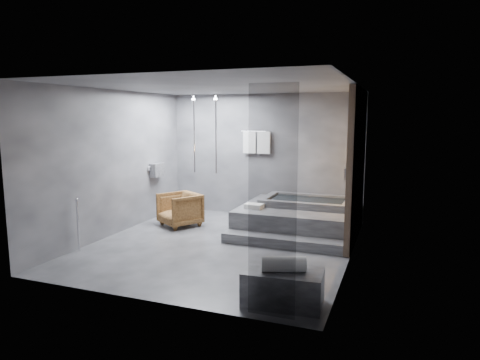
% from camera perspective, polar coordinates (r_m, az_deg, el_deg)
% --- Properties ---
extents(room, '(5.00, 5.04, 2.82)m').
position_cam_1_polar(room, '(7.56, 0.95, 4.22)').
color(room, '#2E2F31').
rests_on(room, ground).
extents(tub_deck, '(2.20, 2.00, 0.50)m').
position_cam_1_polar(tub_deck, '(8.76, 7.65, -5.07)').
color(tub_deck, '#343436').
rests_on(tub_deck, ground).
extents(tub_step, '(2.20, 0.36, 0.18)m').
position_cam_1_polar(tub_step, '(7.70, 5.63, -8.19)').
color(tub_step, '#343436').
rests_on(tub_step, ground).
extents(concrete_bench, '(1.00, 0.60, 0.43)m').
position_cam_1_polar(concrete_bench, '(5.43, 5.74, -14.09)').
color(concrete_bench, '#313134').
rests_on(concrete_bench, ground).
extents(driftwood_chair, '(1.04, 1.05, 0.70)m').
position_cam_1_polar(driftwood_chair, '(9.12, -8.03, -3.90)').
color(driftwood_chair, '#402610').
rests_on(driftwood_chair, ground).
extents(rolled_towel, '(0.57, 0.35, 0.19)m').
position_cam_1_polar(rolled_towel, '(5.29, 5.86, -11.11)').
color(rolled_towel, silver).
rests_on(rolled_towel, concrete_bench).
extents(deck_towel, '(0.36, 0.28, 0.09)m').
position_cam_1_polar(deck_towel, '(8.42, 1.90, -3.49)').
color(deck_towel, silver).
rests_on(deck_towel, tub_deck).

